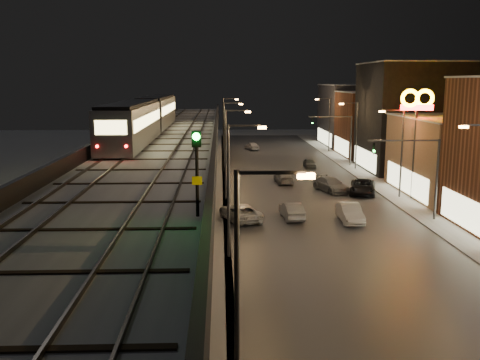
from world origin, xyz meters
name	(u,v)px	position (x,y,z in m)	size (l,w,h in m)	color
ground	(249,353)	(0.00, 0.00, 0.00)	(220.00, 220.00, 0.00)	silver
road_surface	(301,191)	(7.50, 35.00, 0.03)	(17.00, 120.00, 0.06)	#46474D
sidewalk_right	(392,190)	(17.50, 35.00, 0.07)	(4.00, 120.00, 0.14)	#9FA1A8
under_viaduct_pavement	(176,192)	(-6.00, 35.00, 0.03)	(11.00, 120.00, 0.06)	#9FA1A8
elevated_viaduct	(173,143)	(-6.00, 31.84, 5.62)	(9.00, 100.00, 6.30)	black
viaduct_trackbed	(172,135)	(-6.01, 31.97, 6.39)	(8.40, 100.00, 0.32)	#B2B7C1
viaduct_parapet_streetside	(216,131)	(-1.65, 32.00, 6.85)	(0.30, 100.00, 1.10)	black
viaduct_parapet_far	(129,131)	(-10.35, 32.00, 6.85)	(0.30, 100.00, 1.10)	black
building_c	(465,157)	(23.99, 32.00, 4.08)	(12.20, 15.20, 8.16)	#8C694D
building_d	(412,117)	(23.99, 48.00, 7.08)	(12.20, 13.20, 14.16)	black
building_e	(380,124)	(23.99, 62.00, 5.08)	(12.20, 12.20, 10.16)	brown
building_f	(358,115)	(23.99, 76.00, 5.58)	(12.20, 16.20, 11.16)	#2E2E35
streetlight_left_0	(245,283)	(-0.43, -5.00, 5.24)	(2.57, 0.28, 9.00)	#38383A
streetlight_left_1	(232,181)	(-0.43, 13.00, 5.24)	(2.57, 0.28, 9.00)	#38383A
streetlight_left_2	(228,148)	(-0.43, 31.00, 5.24)	(2.57, 0.28, 9.00)	#38383A
streetlight_right_2	(399,147)	(16.73, 31.00, 5.24)	(2.56, 0.28, 9.00)	#38383A
streetlight_left_3	(226,131)	(-0.43, 49.00, 5.24)	(2.57, 0.28, 9.00)	#38383A
streetlight_right_3	(355,131)	(16.73, 49.00, 5.24)	(2.56, 0.28, 9.00)	#38383A
streetlight_left_4	(225,121)	(-0.43, 67.00, 5.24)	(2.57, 0.28, 9.00)	#38383A
streetlight_right_4	(328,121)	(16.73, 67.00, 5.24)	(2.56, 0.28, 9.00)	#38383A
traffic_light_rig_a	(424,169)	(15.84, 22.00, 4.50)	(6.10, 0.34, 7.00)	#38383A
traffic_light_rig_b	(343,134)	(15.84, 52.00, 4.50)	(6.10, 0.34, 7.00)	#38383A
subway_train	(146,116)	(-8.50, 31.77, 8.32)	(2.87, 35.08, 3.43)	gray
rail_signal	(197,156)	(-2.10, -1.67, 8.96)	(0.38, 0.45, 3.29)	black
car_near_white	(292,211)	(4.89, 22.98, 0.71)	(1.51, 4.32, 1.42)	#9C9EA5
car_mid_silver	(240,213)	(0.43, 22.45, 0.73)	(2.42, 5.24, 1.46)	silver
car_mid_dark	(284,178)	(6.14, 39.30, 0.66)	(1.84, 4.52, 1.31)	#999BA1
car_far_white	(252,146)	(4.19, 69.74, 0.69)	(1.63, 4.04, 1.38)	silver
car_onc_silver	(350,214)	(9.67, 21.72, 0.77)	(1.63, 4.68, 1.54)	silver
car_onc_dark	(363,187)	(13.69, 32.84, 0.77)	(2.55, 5.53, 1.54)	black
car_onc_white	(331,185)	(10.60, 34.25, 0.76)	(2.12, 5.22, 1.52)	gray
car_onc_red	(310,163)	(11.02, 50.50, 0.62)	(1.46, 3.63, 1.24)	#4E525A
sign_mcdonalds	(417,109)	(18.00, 30.28, 9.08)	(3.27, 0.59, 11.00)	#38383A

